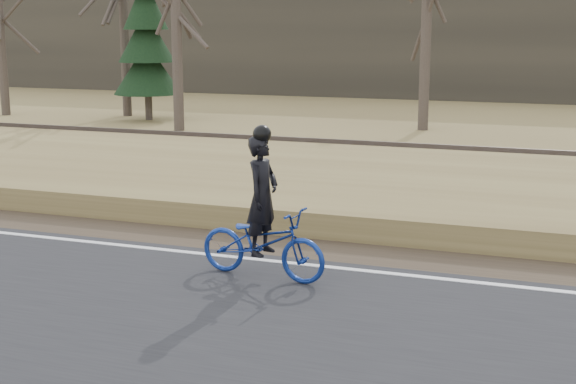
% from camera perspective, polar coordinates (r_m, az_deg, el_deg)
% --- Properties ---
extents(shoulder, '(120.00, 1.60, 0.04)m').
position_cam_1_polar(shoulder, '(15.69, -17.73, -2.02)').
color(shoulder, '#473A2B').
rests_on(shoulder, ground).
extents(embankment, '(120.00, 5.00, 0.44)m').
position_cam_1_polar(embankment, '(18.05, -12.02, 0.71)').
color(embankment, olive).
rests_on(embankment, ground).
extents(ballast, '(120.00, 3.00, 0.45)m').
position_cam_1_polar(ballast, '(21.32, -6.68, 2.60)').
color(ballast, slate).
rests_on(ballast, ground).
extents(railroad, '(120.00, 2.40, 0.29)m').
position_cam_1_polar(railroad, '(21.27, -6.70, 3.40)').
color(railroad, black).
rests_on(railroad, ballast).
extents(treeline_backdrop, '(120.00, 4.00, 6.00)m').
position_cam_1_polar(treeline_backdrop, '(41.91, 6.91, 10.93)').
color(treeline_backdrop, '#383328').
rests_on(treeline_backdrop, ground).
extents(cyclist, '(2.02, 0.91, 2.20)m').
position_cam_1_polar(cyclist, '(11.41, -1.82, -2.75)').
color(cyclist, navy).
rests_on(cyclist, road).
extents(bare_tree_left, '(0.36, 0.36, 8.98)m').
position_cam_1_polar(bare_tree_left, '(32.91, -11.66, 13.13)').
color(bare_tree_left, '#4D4238').
rests_on(bare_tree_left, ground).
extents(bare_tree_near_left, '(0.36, 0.36, 7.14)m').
position_cam_1_polar(bare_tree_near_left, '(27.94, -7.95, 11.63)').
color(bare_tree_near_left, '#4D4238').
rests_on(bare_tree_near_left, ground).
extents(bare_tree_center, '(0.36, 0.36, 8.06)m').
position_cam_1_polar(bare_tree_center, '(28.23, 9.84, 12.51)').
color(bare_tree_center, '#4D4238').
rests_on(bare_tree_center, ground).
extents(conifer, '(2.60, 2.60, 6.57)m').
position_cam_1_polar(conifer, '(31.36, -10.05, 10.74)').
color(conifer, '#4D4238').
rests_on(conifer, ground).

